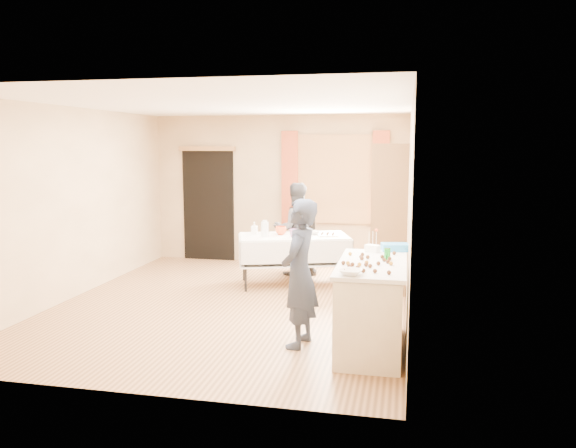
% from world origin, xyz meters
% --- Properties ---
extents(floor, '(4.50, 5.50, 0.02)m').
position_xyz_m(floor, '(0.00, 0.00, -0.01)').
color(floor, '#9E7047').
rests_on(floor, ground).
extents(ceiling, '(4.50, 5.50, 0.02)m').
position_xyz_m(ceiling, '(0.00, 0.00, 2.61)').
color(ceiling, white).
rests_on(ceiling, floor).
extents(wall_back, '(4.50, 0.02, 2.60)m').
position_xyz_m(wall_back, '(0.00, 2.76, 1.30)').
color(wall_back, tan).
rests_on(wall_back, floor).
extents(wall_front, '(4.50, 0.02, 2.60)m').
position_xyz_m(wall_front, '(0.00, -2.76, 1.30)').
color(wall_front, tan).
rests_on(wall_front, floor).
extents(wall_left, '(0.02, 5.50, 2.60)m').
position_xyz_m(wall_left, '(-2.26, 0.00, 1.30)').
color(wall_left, tan).
rests_on(wall_left, floor).
extents(wall_right, '(0.02, 5.50, 2.60)m').
position_xyz_m(wall_right, '(2.26, 0.00, 1.30)').
color(wall_right, tan).
rests_on(wall_right, floor).
extents(window_frame, '(1.32, 0.06, 1.52)m').
position_xyz_m(window_frame, '(1.00, 2.72, 1.50)').
color(window_frame, olive).
rests_on(window_frame, wall_back).
extents(window_pane, '(1.20, 0.02, 1.40)m').
position_xyz_m(window_pane, '(1.00, 2.71, 1.50)').
color(window_pane, white).
rests_on(window_pane, wall_back).
extents(curtain_left, '(0.28, 0.06, 1.65)m').
position_xyz_m(curtain_left, '(0.22, 2.67, 1.50)').
color(curtain_left, '#A34325').
rests_on(curtain_left, wall_back).
extents(curtain_right, '(0.28, 0.06, 1.65)m').
position_xyz_m(curtain_right, '(1.78, 2.67, 1.50)').
color(curtain_right, '#A34325').
rests_on(curtain_right, wall_back).
extents(doorway, '(0.95, 0.04, 2.00)m').
position_xyz_m(doorway, '(-1.30, 2.73, 1.00)').
color(doorway, black).
rests_on(doorway, floor).
extents(door_lintel, '(1.05, 0.06, 0.08)m').
position_xyz_m(door_lintel, '(-1.30, 2.70, 2.02)').
color(door_lintel, olive).
rests_on(door_lintel, wall_back).
extents(cabinet, '(0.50, 0.60, 2.11)m').
position_xyz_m(cabinet, '(1.99, 1.14, 1.05)').
color(cabinet, brown).
rests_on(cabinet, floor).
extents(counter, '(0.68, 1.44, 0.91)m').
position_xyz_m(counter, '(1.89, -1.27, 0.45)').
color(counter, beige).
rests_on(counter, floor).
extents(party_table, '(1.81, 1.31, 0.75)m').
position_xyz_m(party_table, '(0.59, 1.21, 0.44)').
color(party_table, black).
rests_on(party_table, floor).
extents(chair, '(0.41, 0.41, 0.94)m').
position_xyz_m(chair, '(0.56, 2.06, 0.28)').
color(chair, black).
rests_on(chair, floor).
extents(girl, '(0.66, 0.52, 1.55)m').
position_xyz_m(girl, '(1.15, -1.32, 0.77)').
color(girl, '#1F2639').
rests_on(girl, floor).
extents(woman, '(1.14, 1.10, 1.49)m').
position_xyz_m(woman, '(0.49, 1.85, 0.75)').
color(woman, black).
rests_on(woman, floor).
extents(soda_can, '(0.08, 0.08, 0.12)m').
position_xyz_m(soda_can, '(2.03, -1.11, 0.97)').
color(soda_can, green).
rests_on(soda_can, counter).
extents(mixing_bowl, '(0.29, 0.29, 0.05)m').
position_xyz_m(mixing_bowl, '(1.73, -1.86, 0.94)').
color(mixing_bowl, white).
rests_on(mixing_bowl, counter).
extents(foam_block, '(0.18, 0.15, 0.08)m').
position_xyz_m(foam_block, '(1.86, -0.71, 0.95)').
color(foam_block, white).
rests_on(foam_block, counter).
extents(blue_basket, '(0.33, 0.25, 0.08)m').
position_xyz_m(blue_basket, '(2.10, -0.57, 0.95)').
color(blue_basket, '#2B88D6').
rests_on(blue_basket, counter).
extents(pitcher, '(0.15, 0.15, 0.22)m').
position_xyz_m(pitcher, '(0.19, 1.00, 0.86)').
color(pitcher, silver).
rests_on(pitcher, party_table).
extents(cup_red, '(0.32, 0.32, 0.13)m').
position_xyz_m(cup_red, '(0.39, 1.22, 0.81)').
color(cup_red, '#E04F21').
rests_on(cup_red, party_table).
extents(cup_rainbow, '(0.20, 0.20, 0.12)m').
position_xyz_m(cup_rainbow, '(0.61, 1.04, 0.81)').
color(cup_rainbow, red).
rests_on(cup_rainbow, party_table).
extents(small_bowl, '(0.33, 0.33, 0.05)m').
position_xyz_m(small_bowl, '(0.87, 1.37, 0.78)').
color(small_bowl, white).
rests_on(small_bowl, party_table).
extents(pastry_tray, '(0.33, 0.28, 0.02)m').
position_xyz_m(pastry_tray, '(1.09, 1.26, 0.76)').
color(pastry_tray, white).
rests_on(pastry_tray, party_table).
extents(bottle, '(0.09, 0.09, 0.18)m').
position_xyz_m(bottle, '(-0.02, 1.20, 0.84)').
color(bottle, white).
rests_on(bottle, party_table).
extents(cake_balls, '(0.53, 1.00, 0.04)m').
position_xyz_m(cake_balls, '(1.85, -1.37, 0.93)').
color(cake_balls, '#3F2314').
rests_on(cake_balls, counter).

